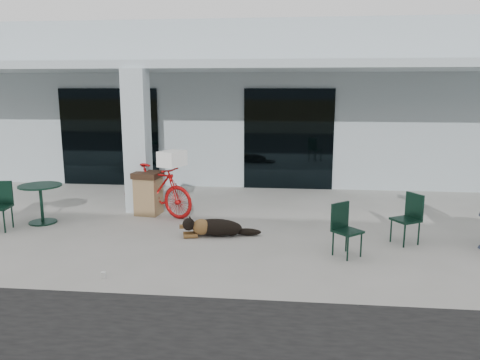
# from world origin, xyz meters

# --- Properties ---
(ground) EXTENTS (80.00, 80.00, 0.00)m
(ground) POSITION_xyz_m (0.00, 0.00, 0.00)
(ground) COLOR #BAB6AF
(ground) RESTS_ON ground
(building) EXTENTS (22.00, 7.00, 4.50)m
(building) POSITION_xyz_m (0.00, 8.50, 2.25)
(building) COLOR #A4B3BA
(building) RESTS_ON ground
(storefront_glass_left) EXTENTS (2.80, 0.06, 2.70)m
(storefront_glass_left) POSITION_xyz_m (-3.20, 4.98, 1.35)
(storefront_glass_left) COLOR black
(storefront_glass_left) RESTS_ON ground
(storefront_glass_right) EXTENTS (2.40, 0.06, 2.70)m
(storefront_glass_right) POSITION_xyz_m (1.80, 4.98, 1.35)
(storefront_glass_right) COLOR black
(storefront_glass_right) RESTS_ON ground
(column) EXTENTS (0.50, 0.50, 3.12)m
(column) POSITION_xyz_m (-1.50, 2.30, 1.56)
(column) COLOR #A4B3BA
(column) RESTS_ON ground
(overhang) EXTENTS (22.00, 2.80, 0.18)m
(overhang) POSITION_xyz_m (0.00, 3.60, 3.21)
(overhang) COLOR #A4B3BA
(overhang) RESTS_ON column
(bicycle) EXTENTS (1.92, 1.23, 1.12)m
(bicycle) POSITION_xyz_m (-0.99, 1.90, 0.56)
(bicycle) COLOR #A40D0E
(bicycle) RESTS_ON ground
(laundry_basket) EXTENTS (0.58, 0.65, 0.32)m
(laundry_basket) POSITION_xyz_m (-0.58, 1.72, 1.28)
(laundry_basket) COLOR white
(laundry_basket) RESTS_ON bicycle
(dog) EXTENTS (1.17, 0.64, 0.37)m
(dog) POSITION_xyz_m (0.51, 0.62, 0.19)
(dog) COLOR black
(dog) RESTS_ON ground
(cup_near_dog) EXTENTS (0.08, 0.08, 0.09)m
(cup_near_dog) POSITION_xyz_m (-0.82, -1.50, 0.05)
(cup_near_dog) COLOR white
(cup_near_dog) RESTS_ON ground
(cafe_table_near) EXTENTS (1.04, 1.04, 0.79)m
(cafe_table_near) POSITION_xyz_m (-3.16, 1.09, 0.40)
(cafe_table_near) COLOR black
(cafe_table_near) RESTS_ON ground
(cafe_chair_far_a) EXTENTS (0.58, 0.58, 0.87)m
(cafe_chair_far_a) POSITION_xyz_m (2.80, -0.20, 0.44)
(cafe_chair_far_a) COLOR black
(cafe_chair_far_a) RESTS_ON ground
(cafe_chair_far_b) EXTENTS (0.59, 0.57, 0.90)m
(cafe_chair_far_b) POSITION_xyz_m (3.89, 0.55, 0.45)
(cafe_chair_far_b) COLOR black
(cafe_chair_far_b) RESTS_ON ground
(trash_receptacle) EXTENTS (0.62, 0.62, 0.94)m
(trash_receptacle) POSITION_xyz_m (-1.20, 1.98, 0.47)
(trash_receptacle) COLOR olive
(trash_receptacle) RESTS_ON ground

